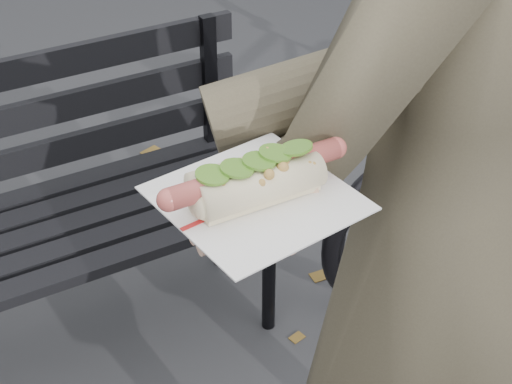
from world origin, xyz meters
TOP-DOWN VIEW (x-y plane):
  - person at (0.43, 0.01)m, footprint 0.79×0.62m
  - held_hotdog at (0.23, -0.04)m, footprint 0.63×0.32m

SIDE VIEW (x-z plane):
  - person at x=0.43m, z-range 0.00..1.93m
  - held_hotdog at x=0.23m, z-range 1.19..1.39m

